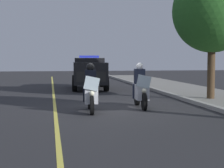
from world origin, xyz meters
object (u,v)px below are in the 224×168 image
police_suv (89,72)px  police_motorcycle_lead_left (91,92)px  tree_mid_block (212,11)px  police_motorcycle_lead_right (140,89)px

police_suv → police_motorcycle_lead_left: bearing=-5.7°
police_suv → tree_mid_block: size_ratio=0.88×
police_suv → police_motorcycle_lead_right: bearing=6.8°
police_motorcycle_lead_left → tree_mid_block: (-2.44, 5.65, 3.24)m
police_motorcycle_lead_right → police_suv: size_ratio=0.43×
police_motorcycle_lead_right → police_suv: police_suv is taller
police_motorcycle_lead_left → police_motorcycle_lead_right: bearing=109.5°
police_motorcycle_lead_right → tree_mid_block: tree_mid_block is taller
police_motorcycle_lead_right → police_motorcycle_lead_left: bearing=-70.5°
police_motorcycle_lead_right → tree_mid_block: 5.19m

